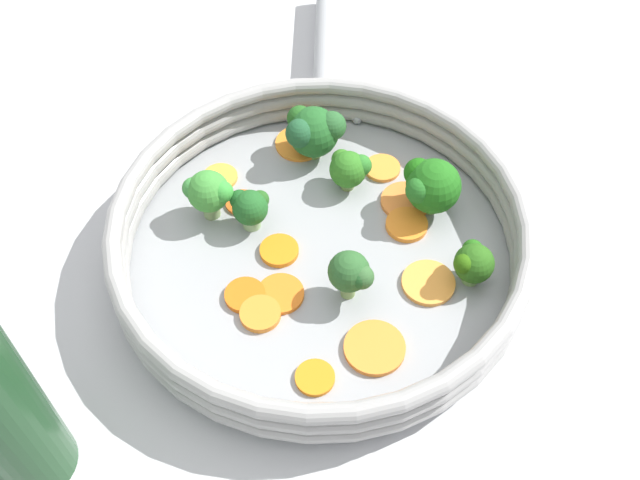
{
  "coord_description": "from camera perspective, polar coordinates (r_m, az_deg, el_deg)",
  "views": [
    {
      "loc": [
        -0.35,
        0.12,
        0.51
      ],
      "look_at": [
        0.0,
        0.0,
        0.03
      ],
      "focal_mm": 42.0,
      "sensor_mm": 36.0,
      "label": 1
    }
  ],
  "objects": [
    {
      "name": "carrot_slice_2",
      "position": [
        0.7,
        -1.56,
        7.37
      ],
      "size": [
        0.06,
        0.06,
        0.0
      ],
      "primitive_type": "cylinder",
      "rotation": [
        0.0,
        0.0,
        5.18
      ],
      "color": "orange",
      "rests_on": "skillet"
    },
    {
      "name": "skillet_rim_wall",
      "position": [
        0.61,
        0.0,
        0.45
      ],
      "size": [
        0.34,
        0.34,
        0.05
      ],
      "color": "#979593",
      "rests_on": "skillet"
    },
    {
      "name": "carrot_slice_1",
      "position": [
        0.6,
        -3.03,
        -4.12
      ],
      "size": [
        0.05,
        0.05,
        0.0
      ],
      "primitive_type": "cylinder",
      "rotation": [
        0.0,
        0.0,
        3.97
      ],
      "color": "orange",
      "rests_on": "skillet"
    },
    {
      "name": "carrot_slice_8",
      "position": [
        0.62,
        -3.13,
        -0.81
      ],
      "size": [
        0.04,
        0.04,
        0.0
      ],
      "primitive_type": "cylinder",
      "rotation": [
        0.0,
        0.0,
        4.26
      ],
      "color": "orange",
      "rests_on": "skillet"
    },
    {
      "name": "skillet_handle",
      "position": [
        0.8,
        0.43,
        15.01
      ],
      "size": [
        0.2,
        0.09,
        0.02
      ],
      "primitive_type": "cylinder",
      "rotation": [
        1.57,
        0.0,
        1.21
      ],
      "color": "#999B9E",
      "rests_on": "skillet"
    },
    {
      "name": "broccoli_floret_4",
      "position": [
        0.63,
        8.4,
        4.15
      ],
      "size": [
        0.05,
        0.05,
        0.05
      ],
      "color": "#7C9C52",
      "rests_on": "skillet"
    },
    {
      "name": "carrot_slice_10",
      "position": [
        0.66,
        6.53,
        2.95
      ],
      "size": [
        0.05,
        0.05,
        0.0
      ],
      "primitive_type": "cylinder",
      "rotation": [
        0.0,
        0.0,
        6.11
      ],
      "color": "orange",
      "rests_on": "skillet"
    },
    {
      "name": "carrot_slice_5",
      "position": [
        0.68,
        4.77,
        5.49
      ],
      "size": [
        0.04,
        0.04,
        0.0
      ],
      "primitive_type": "cylinder",
      "rotation": [
        0.0,
        0.0,
        1.88
      ],
      "color": "orange",
      "rests_on": "skillet"
    },
    {
      "name": "skillet",
      "position": [
        0.63,
        0.0,
        -1.21
      ],
      "size": [
        0.33,
        0.33,
        0.01
      ],
      "primitive_type": "cylinder",
      "color": "#939699",
      "rests_on": "ground_plane"
    },
    {
      "name": "broccoli_floret_3",
      "position": [
        0.6,
        11.56,
        -1.71
      ],
      "size": [
        0.04,
        0.04,
        0.04
      ],
      "color": "#82AF5C",
      "rests_on": "skillet"
    },
    {
      "name": "broccoli_floret_6",
      "position": [
        0.63,
        -8.49,
        3.63
      ],
      "size": [
        0.04,
        0.04,
        0.05
      ],
      "color": "#7C975D",
      "rests_on": "skillet"
    },
    {
      "name": "carrot_slice_9",
      "position": [
        0.61,
        8.25,
        -3.24
      ],
      "size": [
        0.06,
        0.06,
        0.0
      ],
      "primitive_type": "cylinder",
      "rotation": [
        0.0,
        0.0,
        5.75
      ],
      "color": "#F7983B",
      "rests_on": "skillet"
    },
    {
      "name": "carrot_slice_7",
      "position": [
        0.64,
        6.58,
        1.24
      ],
      "size": [
        0.05,
        0.05,
        0.01
      ],
      "primitive_type": "cylinder",
      "rotation": [
        0.0,
        0.0,
        1.19
      ],
      "color": "orange",
      "rests_on": "skillet"
    },
    {
      "name": "carrot_slice_0",
      "position": [
        0.59,
        -4.57,
        -5.63
      ],
      "size": [
        0.05,
        0.05,
        0.01
      ],
      "primitive_type": "cylinder",
      "rotation": [
        0.0,
        0.0,
        3.76
      ],
      "color": "orange",
      "rests_on": "skillet"
    },
    {
      "name": "carrot_slice_4",
      "position": [
        0.6,
        -5.74,
        -4.2
      ],
      "size": [
        0.05,
        0.05,
        0.01
      ],
      "primitive_type": "cylinder",
      "rotation": [
        0.0,
        0.0,
        5.41
      ],
      "color": "orange",
      "rests_on": "skillet"
    },
    {
      "name": "carrot_slice_11",
      "position": [
        0.68,
        -7.63,
        4.78
      ],
      "size": [
        0.04,
        0.04,
        0.0
      ],
      "primitive_type": "cylinder",
      "rotation": [
        0.0,
        0.0,
        1.89
      ],
      "color": "gold",
      "rests_on": "skillet"
    },
    {
      "name": "carrot_slice_3",
      "position": [
        0.56,
        -0.39,
        -10.44
      ],
      "size": [
        0.04,
        0.04,
        0.0
      ],
      "primitive_type": "cylinder",
      "rotation": [
        0.0,
        0.0,
        2.38
      ],
      "color": "orange",
      "rests_on": "skillet"
    },
    {
      "name": "broccoli_floret_1",
      "position": [
        0.65,
        2.23,
        5.48
      ],
      "size": [
        0.04,
        0.04,
        0.04
      ],
      "color": "olive",
      "rests_on": "skillet"
    },
    {
      "name": "broccoli_floret_5",
      "position": [
        0.63,
        -5.36,
        2.52
      ],
      "size": [
        0.03,
        0.03,
        0.04
      ],
      "color": "#89A96F",
      "rests_on": "skillet"
    },
    {
      "name": "carrot_slice_6",
      "position": [
        0.57,
        4.18,
        -8.19
      ],
      "size": [
        0.06,
        0.06,
        0.0
      ],
      "primitive_type": "cylinder",
      "rotation": [
        0.0,
        0.0,
        3.37
      ],
      "color": "orange",
      "rests_on": "skillet"
    },
    {
      "name": "skillet_rivet_right",
      "position": [
        0.72,
        -2.3,
        9.24
      ],
      "size": [
        0.01,
        0.01,
        0.01
      ],
      "primitive_type": "sphere",
      "color": "#90919C",
      "rests_on": "skillet"
    },
    {
      "name": "skillet_rivet_left",
      "position": [
        0.72,
        2.85,
        9.16
      ],
      "size": [
        0.01,
        0.01,
        0.01
      ],
      "primitive_type": "sphere",
      "color": "#92949B",
      "rests_on": "skillet"
    },
    {
      "name": "ground_plane",
      "position": [
        0.63,
        0.0,
        -1.57
      ],
      "size": [
        4.0,
        4.0,
        0.0
      ],
      "primitive_type": "plane",
      "color": "#B4B5B7"
    },
    {
      "name": "carrot_slice_12",
      "position": [
        0.66,
        -6.0,
        2.87
      ],
      "size": [
        0.04,
        0.04,
        0.0
      ],
      "primitive_type": "cylinder",
      "rotation": [
        0.0,
        0.0,
        5.25
      ],
      "color": "#DD5D1C",
      "rests_on": "skillet"
    },
    {
      "name": "broccoli_floret_2",
      "position": [
        0.67,
        -0.54,
        8.34
      ],
      "size": [
        0.05,
        0.06,
        0.05
      ],
      "color": "olive",
      "rests_on": "skillet"
    },
    {
      "name": "broccoli_floret_0",
      "position": [
        0.57,
        2.43,
        -2.58
      ],
      "size": [
        0.04,
        0.03,
        0.05
      ],
      "color": "#779751",
      "rests_on": "skillet"
    }
  ]
}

